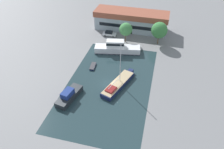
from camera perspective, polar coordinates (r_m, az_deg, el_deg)
ground_plane at (r=56.12m, az=-0.70°, el=-2.51°), size 440.00×440.00×0.00m
water_canal at (r=56.12m, az=-0.70°, el=-2.50°), size 21.05×37.25×0.01m
warehouse_building at (r=81.58m, az=5.03°, el=13.93°), size 26.40×8.29×6.75m
quay_tree_near_building at (r=72.30m, az=3.63°, el=11.70°), size 4.25×4.25×6.67m
quay_tree_by_water at (r=72.22m, az=12.26°, el=11.23°), size 5.15×5.15×7.53m
parked_car at (r=77.55m, az=-0.71°, el=10.65°), size 4.77×2.00×1.74m
sailboat_moored at (r=55.19m, az=1.66°, el=-2.44°), size 6.57×12.86×11.70m
motor_cruiser at (r=67.95m, az=1.28°, el=6.96°), size 14.49×6.06×3.98m
small_dinghy at (r=62.09m, az=-5.03°, el=2.17°), size 1.67×3.75×0.49m
cabin_boat at (r=52.57m, az=-11.19°, el=-5.39°), size 4.25×8.36×2.62m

